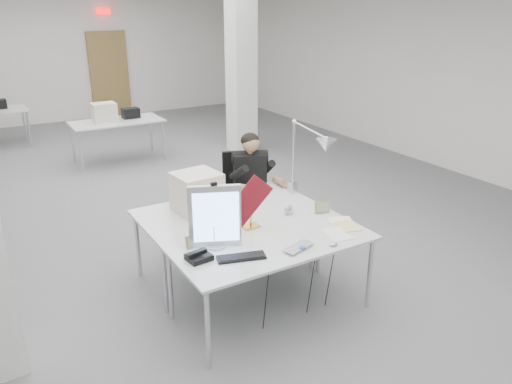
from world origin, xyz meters
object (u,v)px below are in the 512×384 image
desk_main (272,242)px  monitor (215,216)px  desk_phone (199,257)px  architect_lamp (307,164)px  beige_monitor (197,192)px  bankers_lamp (251,209)px  seated_person (251,170)px  laptop (303,249)px  office_chair (249,200)px

desk_main → monitor: (-0.48, 0.17, 0.29)m
desk_phone → architect_lamp: (1.56, 0.65, 0.37)m
monitor → beige_monitor: monitor is taller
monitor → bankers_lamp: (0.46, 0.18, -0.10)m
seated_person → bankers_lamp: bearing=-96.4°
laptop → bankers_lamp: bankers_lamp is taller
seated_person → laptop: bearing=-82.5°
seated_person → bankers_lamp: seated_person is taller
desk_main → desk_phone: size_ratio=9.44×
desk_phone → architect_lamp: size_ratio=0.24×
desk_main → desk_phone: desk_phone is taller
beige_monitor → architect_lamp: size_ratio=0.54×
bankers_lamp → desk_phone: bearing=-175.4°
desk_main → seated_person: size_ratio=1.79×
office_chair → monitor: bearing=-105.7°
monitor → bankers_lamp: bearing=45.0°
office_chair → seated_person: size_ratio=1.00×
seated_person → architect_lamp: size_ratio=1.26×
monitor → architect_lamp: 1.42m
seated_person → beige_monitor: seated_person is taller
laptop → beige_monitor: bearing=91.5°
office_chair → architect_lamp: size_ratio=1.26×
seated_person → architect_lamp: 0.87m
laptop → desk_main: bearing=96.1°
monitor → beige_monitor: 0.82m
desk_main → monitor: monitor is taller
office_chair → architect_lamp: (0.22, -0.85, 0.65)m
bankers_lamp → architect_lamp: bearing=-1.2°
office_chair → laptop: size_ratio=3.26×
desk_main → beige_monitor: 1.03m
desk_main → bankers_lamp: (-0.02, 0.35, 0.20)m
monitor → bankers_lamp: size_ratio=1.52×
seated_person → desk_phone: size_ratio=5.26×
architect_lamp → monitor: bearing=-139.6°
monitor → desk_phone: 0.38m
office_chair → monitor: (-1.11, -1.35, 0.53)m
office_chair → desk_phone: bearing=-108.0°
office_chair → monitor: monitor is taller
laptop → desk_phone: size_ratio=1.61×
bankers_lamp → seated_person: bearing=38.6°
monitor → laptop: monitor is taller
desk_main → beige_monitor: size_ratio=4.23×
laptop → bankers_lamp: 0.67m
seated_person → monitor: size_ratio=1.79×
desk_main → monitor: bearing=160.3°
monitor → laptop: bearing=-13.7°
seated_person → desk_phone: 1.98m
laptop → architect_lamp: 1.26m
office_chair → desk_phone: office_chair is taller
desk_main → architect_lamp: architect_lamp is taller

